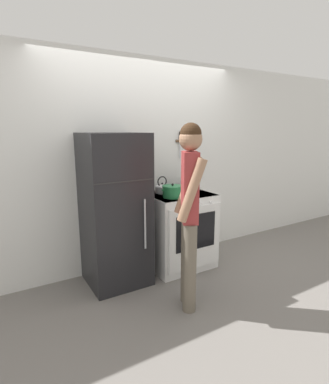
% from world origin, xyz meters
% --- Properties ---
extents(ground_plane, '(14.00, 14.00, 0.00)m').
position_xyz_m(ground_plane, '(0.00, 0.00, 0.00)').
color(ground_plane, slate).
extents(wall_back, '(10.00, 0.06, 2.55)m').
position_xyz_m(wall_back, '(0.00, 0.03, 1.27)').
color(wall_back, silver).
rests_on(wall_back, ground_plane).
extents(refrigerator, '(0.65, 0.65, 1.67)m').
position_xyz_m(refrigerator, '(-0.53, -0.31, 0.84)').
color(refrigerator, black).
rests_on(refrigerator, ground_plane).
extents(stove_range, '(0.78, 0.69, 0.93)m').
position_xyz_m(stove_range, '(0.30, -0.35, 0.48)').
color(stove_range, white).
rests_on(stove_range, ground_plane).
extents(dutch_oven_pot, '(0.29, 0.24, 0.16)m').
position_xyz_m(dutch_oven_pot, '(0.13, -0.46, 1.00)').
color(dutch_oven_pot, '#237A42').
rests_on(dutch_oven_pot, stove_range).
extents(tea_kettle, '(0.21, 0.17, 0.21)m').
position_xyz_m(tea_kettle, '(0.14, -0.20, 0.99)').
color(tea_kettle, silver).
rests_on(tea_kettle, stove_range).
extents(utensil_jar, '(0.09, 0.09, 0.25)m').
position_xyz_m(utensil_jar, '(0.49, -0.19, 0.99)').
color(utensil_jar, silver).
rests_on(utensil_jar, stove_range).
extents(person, '(0.39, 0.43, 1.77)m').
position_xyz_m(person, '(-0.12, -1.13, 1.01)').
color(person, '#6B6051').
rests_on(person, ground_plane).
extents(wall_knife_strip, '(0.24, 0.03, 0.35)m').
position_xyz_m(wall_knife_strip, '(0.57, -0.02, 1.56)').
color(wall_knife_strip, brown).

